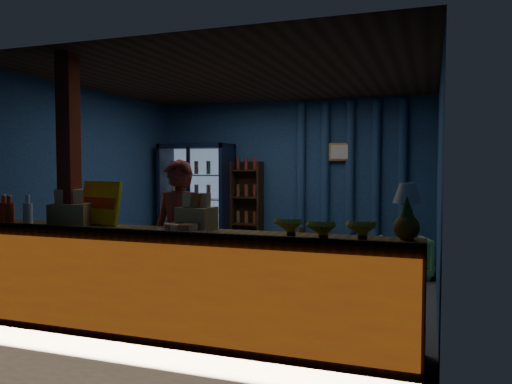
{
  "coord_description": "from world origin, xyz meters",
  "views": [
    {
      "loc": [
        2.22,
        -5.8,
        1.53
      ],
      "look_at": [
        0.25,
        -0.2,
        1.22
      ],
      "focal_mm": 35.0,
      "sensor_mm": 36.0,
      "label": 1
    }
  ],
  "objects_px": {
    "green_chair": "(405,257)",
    "pastry_tray": "(181,229)",
    "table_lamp": "(408,195)",
    "shopkeeper": "(179,239)"
  },
  "relations": [
    {
      "from": "green_chair",
      "to": "pastry_tray",
      "type": "height_order",
      "value": "pastry_tray"
    },
    {
      "from": "green_chair",
      "to": "table_lamp",
      "type": "distance_m",
      "value": 3.2
    },
    {
      "from": "shopkeeper",
      "to": "table_lamp",
      "type": "distance_m",
      "value": 2.27
    },
    {
      "from": "pastry_tray",
      "to": "table_lamp",
      "type": "xyz_separation_m",
      "value": [
        1.88,
        0.19,
        0.32
      ]
    },
    {
      "from": "green_chair",
      "to": "table_lamp",
      "type": "xyz_separation_m",
      "value": [
        0.15,
        -3.03,
        1.02
      ]
    },
    {
      "from": "shopkeeper",
      "to": "green_chair",
      "type": "xyz_separation_m",
      "value": [
        2.04,
        2.68,
        -0.51
      ]
    },
    {
      "from": "green_chair",
      "to": "pastry_tray",
      "type": "xyz_separation_m",
      "value": [
        -1.73,
        -3.22,
        0.69
      ]
    },
    {
      "from": "shopkeeper",
      "to": "pastry_tray",
      "type": "distance_m",
      "value": 0.65
    },
    {
      "from": "shopkeeper",
      "to": "pastry_tray",
      "type": "height_order",
      "value": "shopkeeper"
    },
    {
      "from": "shopkeeper",
      "to": "green_chair",
      "type": "distance_m",
      "value": 3.4
    }
  ]
}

